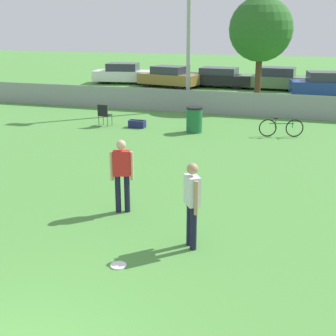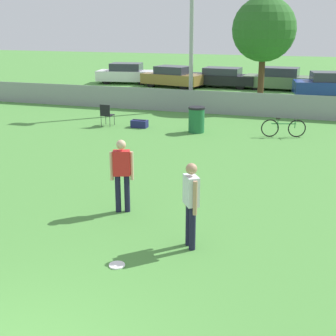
# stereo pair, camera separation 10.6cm
# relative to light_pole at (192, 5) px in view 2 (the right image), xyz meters

# --- Properties ---
(fence_backline) EXTENTS (27.56, 0.07, 1.21)m
(fence_backline) POSITION_rel_light_pole_xyz_m (2.52, -0.75, -4.44)
(fence_backline) COLOR gray
(fence_backline) RESTS_ON ground_plane
(light_pole) EXTENTS (0.90, 0.36, 8.46)m
(light_pole) POSITION_rel_light_pole_xyz_m (0.00, 0.00, 0.00)
(light_pole) COLOR #9E9EA3
(light_pole) RESTS_ON ground_plane
(tree_near_pole) EXTENTS (3.22, 3.22, 5.49)m
(tree_near_pole) POSITION_rel_light_pole_xyz_m (3.17, 2.22, -1.13)
(tree_near_pole) COLOR #4C331E
(tree_near_pole) RESTS_ON ground_plane
(player_receiver_white) EXTENTS (0.39, 0.46, 1.72)m
(player_receiver_white) POSITION_rel_light_pole_xyz_m (3.95, -14.55, -3.99)
(player_receiver_white) COLOR #191933
(player_receiver_white) RESTS_ON ground_plane
(player_thrower_red) EXTENTS (0.51, 0.34, 1.72)m
(player_thrower_red) POSITION_rel_light_pole_xyz_m (1.98, -13.29, -3.99)
(player_thrower_red) COLOR #191933
(player_thrower_red) RESTS_ON ground_plane
(frisbee_disc) EXTENTS (0.30, 0.30, 0.03)m
(frisbee_disc) POSITION_rel_light_pole_xyz_m (2.88, -15.68, -4.98)
(frisbee_disc) COLOR white
(frisbee_disc) RESTS_ON ground_plane
(folding_chair_sideline) EXTENTS (0.48, 0.48, 0.93)m
(folding_chair_sideline) POSITION_rel_light_pole_xyz_m (-2.37, -4.83, -4.45)
(folding_chair_sideline) COLOR #333338
(folding_chair_sideline) RESTS_ON ground_plane
(bicycle_sideline) EXTENTS (1.66, 0.56, 0.73)m
(bicycle_sideline) POSITION_rel_light_pole_xyz_m (4.93, -4.56, -4.64)
(bicycle_sideline) COLOR black
(bicycle_sideline) RESTS_ON ground_plane
(trash_bin) EXTENTS (0.66, 0.66, 1.02)m
(trash_bin) POSITION_rel_light_pole_xyz_m (1.55, -4.80, -4.48)
(trash_bin) COLOR #1E6638
(trash_bin) RESTS_ON ground_plane
(gear_bag_sideline) EXTENTS (0.68, 0.37, 0.33)m
(gear_bag_sideline) POSITION_rel_light_pole_xyz_m (-0.95, -4.66, -4.84)
(gear_bag_sideline) COLOR navy
(gear_bag_sideline) RESTS_ON ground_plane
(parked_car_white) EXTENTS (4.37, 2.40, 1.43)m
(parked_car_white) POSITION_rel_light_pole_xyz_m (-7.17, 8.83, -4.30)
(parked_car_white) COLOR black
(parked_car_white) RESTS_ON ground_plane
(parked_car_tan) EXTENTS (4.37, 2.58, 1.40)m
(parked_car_tan) POSITION_rel_light_pole_xyz_m (-3.41, 7.93, -4.30)
(parked_car_tan) COLOR black
(parked_car_tan) RESTS_ON ground_plane
(parked_car_dark) EXTENTS (4.68, 2.07, 1.30)m
(parked_car_dark) POSITION_rel_light_pole_xyz_m (-0.21, 8.91, -4.34)
(parked_car_dark) COLOR black
(parked_car_dark) RESTS_ON ground_plane
(parked_car_olive) EXTENTS (4.55, 2.03, 1.43)m
(parked_car_olive) POSITION_rel_light_pole_xyz_m (3.59, 8.77, -4.31)
(parked_car_olive) COLOR black
(parked_car_olive) RESTS_ON ground_plane
(parked_car_blue) EXTENTS (4.21, 2.41, 1.45)m
(parked_car_blue) POSITION_rel_light_pole_xyz_m (6.61, 6.54, -4.29)
(parked_car_blue) COLOR black
(parked_car_blue) RESTS_ON ground_plane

